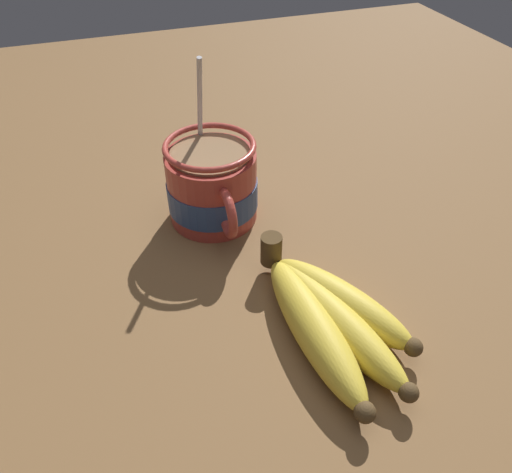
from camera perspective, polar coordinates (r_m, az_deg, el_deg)
The scene contains 3 objects.
table at distance 52.79cm, azimuth -3.65°, elevation -1.33°, with size 132.77×132.77×3.28cm.
coffee_mug at distance 52.21cm, azimuth -4.49°, elevation 5.87°, with size 13.72×9.46×16.82cm.
banana_bunch at distance 42.06cm, azimuth 8.31°, elevation -9.02°, with size 18.80×10.09×4.19cm.
Camera 1 is at (38.37, -9.69, 36.58)cm, focal length 35.00 mm.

